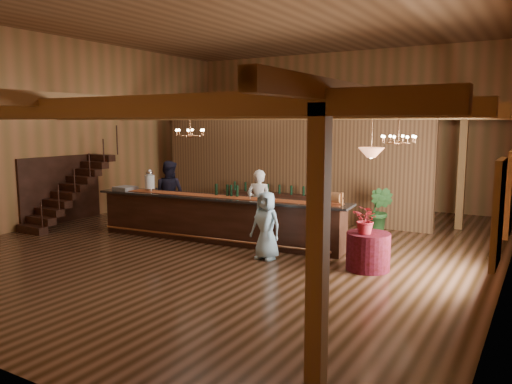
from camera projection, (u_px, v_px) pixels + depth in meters
The scene contains 30 objects.
floor at pixel (240, 242), 12.57m from camera, with size 14.00×14.00×0.00m, color brown.
ceiling at pixel (239, 16), 11.81m from camera, with size 14.00×14.00×0.00m, color #8C603B.
wall_back at pixel (342, 129), 18.16m from camera, with size 12.00×0.10×5.50m, color #A4663A.
wall_left at pixel (74, 130), 15.21m from camera, with size 0.10×14.00×5.50m, color #A4663A.
beam_grid at pixel (250, 112), 12.55m from camera, with size 11.90×13.90×0.39m.
support_posts at pixel (228, 181), 11.92m from camera, with size 9.20×10.20×3.20m.
partition_wall at pixel (286, 169), 15.59m from camera, with size 9.00×0.18×3.10m, color brown.
window_right_front at pixel (499, 213), 7.99m from camera, with size 0.12×1.05×1.75m, color white.
window_right_back at pixel (511, 193), 10.21m from camera, with size 0.12×1.05×1.75m, color white.
staircase at pixel (69, 191), 14.55m from camera, with size 1.00×2.80×2.00m.
backroom_boxes at pixel (317, 194), 17.33m from camera, with size 4.10×0.60×1.10m.
tasting_bar at pixel (217, 218), 12.61m from camera, with size 6.93×1.48×1.16m.
beverage_dispenser at pixel (150, 181), 13.44m from camera, with size 0.26×0.26×0.60m.
glass_rack_tray at pixel (125, 188), 13.70m from camera, with size 0.50×0.50×0.10m, color gray.
raffle_drum at pixel (336, 198), 11.15m from camera, with size 0.34×0.24×0.30m.
bar_bottle_0 at pixel (216, 190), 12.67m from camera, with size 0.07×0.07×0.30m, color black.
bar_bottle_1 at pixel (227, 190), 12.53m from camera, with size 0.07×0.07×0.30m, color black.
bar_bottle_2 at pixel (231, 191), 12.49m from camera, with size 0.07×0.07×0.30m, color black.
bar_bottle_3 at pixel (237, 191), 12.42m from camera, with size 0.07×0.07×0.30m, color black.
backbar_shelf at pixel (268, 205), 15.69m from camera, with size 2.87×0.45×0.81m, color #3B1D14.
round_table at pixel (368, 251), 10.18m from camera, with size 0.89×0.89×0.77m, color #5B1127.
chandelier_left at pixel (190, 132), 13.28m from camera, with size 0.80×0.80×0.62m.
chandelier_right at pixel (399, 139), 11.66m from camera, with size 0.80×0.80×0.74m.
pendant_lamp at pixel (371, 152), 9.90m from camera, with size 0.52×0.52×0.90m.
bartender at pixel (259, 204), 12.82m from camera, with size 0.66×0.43×1.80m, color white.
staff_second at pixel (169, 194), 14.35m from camera, with size 0.93×0.72×1.91m, color black.
guest at pixel (266, 225), 10.93m from camera, with size 0.74×0.48×1.51m, color #A7D7EF.
floor_plant at pixel (379, 210), 13.42m from camera, with size 0.71×0.57×1.29m, color #244B1D.
table_flowers at pixel (366, 220), 9.97m from camera, with size 0.53×0.46×0.59m, color #A51C25.
table_vase at pixel (366, 224), 10.26m from camera, with size 0.15×0.15×0.30m, color #BB784B.
Camera 1 is at (6.59, -10.36, 3.00)m, focal length 35.00 mm.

